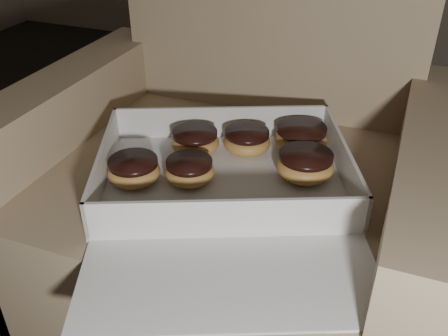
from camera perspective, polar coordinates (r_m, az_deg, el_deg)
armchair at (r=1.02m, az=1.06°, el=-3.59°), size 0.80×0.67×0.83m
bakery_box at (r=0.83m, az=0.34°, el=-2.44°), size 0.57×0.61×0.07m
donut_a at (r=0.95m, az=8.80°, el=3.44°), size 0.10×0.10×0.05m
donut_b at (r=0.94m, az=2.64°, el=3.16°), size 0.09×0.09×0.04m
donut_c at (r=0.85m, az=-3.97°, el=-0.26°), size 0.08×0.08×0.04m
donut_d at (r=0.86m, az=-10.27°, el=-0.24°), size 0.09×0.09×0.04m
donut_e at (r=0.93m, az=-3.32°, el=3.10°), size 0.09×0.09×0.04m
donut_f at (r=0.87m, az=9.27°, el=0.36°), size 0.10×0.10×0.05m
crumb_a at (r=0.81m, az=-5.87°, el=-4.19°), size 0.01×0.01×0.00m
crumb_b at (r=0.79m, az=4.61°, el=-4.75°), size 0.01×0.01×0.00m
crumb_c at (r=0.77m, az=-7.37°, el=-6.51°), size 0.01×0.01×0.00m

